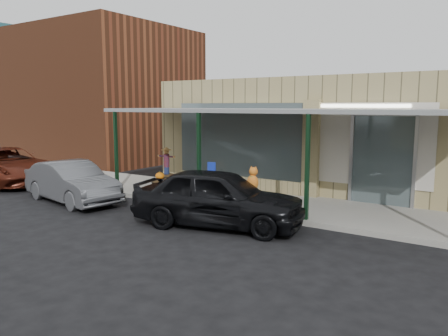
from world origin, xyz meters
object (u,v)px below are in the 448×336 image
Objects in this scene: handicap_sign at (212,177)px; car_maroon at (7,166)px; barrel_pumpkin at (160,183)px; car_grey at (72,182)px; barrel_scarecrow at (167,171)px; parked_sedan at (218,197)px.

handicap_sign is 9.65m from car_maroon.
car_grey reaches higher than barrel_pumpkin.
car_maroon is at bearing -167.03° from barrel_scarecrow.
car_grey is (-1.56, -2.62, 0.28)m from barrel_pumpkin.
barrel_scarecrow is 0.35× the size of car_grey.
barrel_scarecrow is 3.99m from handicap_sign.
car_grey is at bearing 79.80° from parked_sedan.
handicap_sign is at bearing -41.71° from barrel_scarecrow.
handicap_sign is 0.27× the size of parked_sedan.
parked_sedan is at bearing -29.40° from barrel_pumpkin.
barrel_scarecrow is at bearing -2.51° from car_grey.
parked_sedan is at bearing -83.37° from car_maroon.
parked_sedan is at bearing -77.37° from car_grey.
parked_sedan is (1.39, -1.66, -0.20)m from handicap_sign.
barrel_scarecrow is 0.30× the size of parked_sedan.
parked_sedan reaches higher than car_maroon.
barrel_scarecrow is at bearing 41.13° from parked_sedan.
handicap_sign is 0.25× the size of car_maroon.
barrel_scarecrow reaches higher than parked_sedan.
barrel_scarecrow is at bearing -54.19° from car_maroon.
handicap_sign is at bearing 27.00° from parked_sedan.
handicap_sign is (3.50, -1.89, 0.35)m from barrel_scarecrow.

